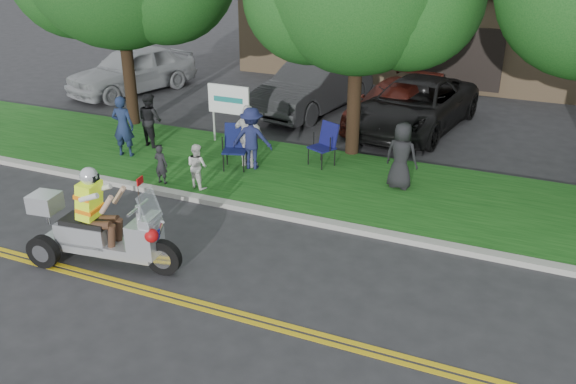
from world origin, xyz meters
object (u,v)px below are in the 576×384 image
at_px(lawn_chair_b, 236,143).
at_px(spectator_adult_mid, 150,120).
at_px(parked_car_left, 314,86).
at_px(lawn_chair_a, 325,141).
at_px(parked_car_far_left, 132,70).
at_px(spectator_adult_right, 248,136).
at_px(parked_car_mid, 415,105).
at_px(parked_car_right, 393,104).
at_px(spectator_adult_left, 123,126).
at_px(trike_scooter, 99,231).

distance_m(lawn_chair_b, spectator_adult_mid, 2.96).
distance_m(spectator_adult_mid, parked_car_left, 5.90).
relative_size(lawn_chair_a, parked_car_far_left, 0.22).
xyz_separation_m(spectator_adult_right, parked_car_mid, (3.09, 4.95, -0.15)).
bearing_deg(lawn_chair_b, spectator_adult_mid, 152.58).
bearing_deg(spectator_adult_right, spectator_adult_mid, -0.14).
xyz_separation_m(parked_car_far_left, parked_car_right, (9.80, -0.03, -0.18)).
height_order(parked_car_left, parked_car_right, parked_car_left).
xyz_separation_m(parked_car_left, parked_car_mid, (3.50, -0.59, -0.09)).
xyz_separation_m(spectator_adult_left, parked_car_right, (5.77, 5.75, -0.26)).
distance_m(spectator_adult_mid, spectator_adult_right, 3.23).
height_order(spectator_adult_left, spectator_adult_mid, spectator_adult_left).
bearing_deg(parked_car_right, parked_car_left, -179.21).
xyz_separation_m(spectator_adult_mid, parked_car_left, (2.80, 5.19, 0.00)).
xyz_separation_m(trike_scooter, spectator_adult_mid, (-2.80, 5.58, 0.17)).
height_order(lawn_chair_a, lawn_chair_b, lawn_chair_b).
height_order(spectator_adult_mid, parked_car_left, parked_car_left).
height_order(lawn_chair_a, parked_car_mid, parked_car_mid).
distance_m(spectator_adult_mid, parked_car_far_left, 6.40).
bearing_deg(spectator_adult_right, trike_scooter, 91.56).
xyz_separation_m(lawn_chair_b, parked_car_right, (2.68, 5.30, -0.07)).
relative_size(parked_car_left, parked_car_right, 1.14).
xyz_separation_m(lawn_chair_a, parked_car_far_left, (-9.13, 4.25, 0.12)).
relative_size(lawn_chair_a, spectator_adult_left, 0.67).
height_order(spectator_adult_left, parked_car_right, spectator_adult_left).
bearing_deg(trike_scooter, lawn_chair_b, 81.65).
height_order(parked_car_far_left, parked_car_left, parked_car_left).
height_order(spectator_adult_right, parked_car_mid, spectator_adult_right).
bearing_deg(parked_car_left, parked_car_mid, 0.83).
bearing_deg(spectator_adult_mid, spectator_adult_left, 98.63).
relative_size(trike_scooter, lawn_chair_a, 2.71).
relative_size(lawn_chair_b, spectator_adult_left, 0.68).
bearing_deg(parked_car_left, spectator_adult_right, -75.36).
xyz_separation_m(spectator_adult_mid, parked_car_right, (5.60, 4.80, -0.19)).
distance_m(lawn_chair_a, spectator_adult_mid, 4.96).
relative_size(parked_car_mid, parked_car_right, 1.20).
distance_m(lawn_chair_a, parked_car_far_left, 10.07).
relative_size(lawn_chair_b, spectator_adult_mid, 0.75).
xyz_separation_m(trike_scooter, spectator_adult_left, (-2.98, 4.64, 0.24)).
xyz_separation_m(lawn_chair_b, spectator_adult_right, (0.29, 0.15, 0.18)).
relative_size(trike_scooter, spectator_adult_right, 1.83).
bearing_deg(parked_car_left, parked_car_far_left, -166.65).
bearing_deg(lawn_chair_b, trike_scooter, -109.06).
bearing_deg(parked_car_right, parked_car_far_left, -171.44).
bearing_deg(spectator_adult_left, lawn_chair_b, 176.51).
distance_m(trike_scooter, spectator_adult_right, 5.26).
relative_size(spectator_adult_left, parked_car_mid, 0.30).
bearing_deg(parked_car_mid, spectator_adult_mid, -134.92).
bearing_deg(lawn_chair_b, parked_car_far_left, 125.44).
xyz_separation_m(spectator_adult_mid, parked_car_mid, (6.30, 4.60, -0.09)).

